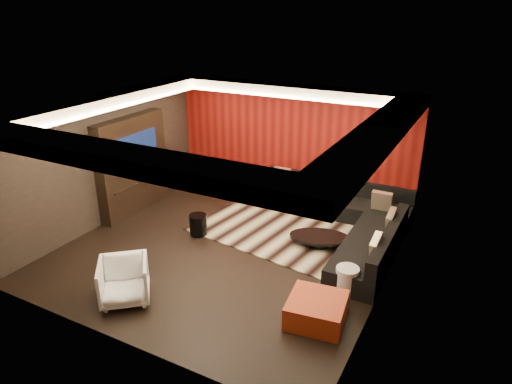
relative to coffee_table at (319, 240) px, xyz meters
The scene contains 26 objects.
floor 1.81m from the coffee_table, 148.12° to the right, with size 6.00×6.00×0.02m, color black.
ceiling 3.24m from the coffee_table, 148.12° to the right, with size 6.00×6.00×0.02m, color silver.
wall_back 2.87m from the coffee_table, 126.77° to the left, with size 6.00×0.02×2.80m, color black.
wall_left 4.82m from the coffee_table, 168.14° to the right, with size 0.02×6.00×2.80m, color black.
wall_right 2.17m from the coffee_table, 32.94° to the right, with size 0.02×6.00×2.80m, color black.
red_feature_wall 2.84m from the coffee_table, 127.31° to the left, with size 5.98×0.05×2.78m, color #6B0C0A.
soffit_back 3.47m from the coffee_table, 131.35° to the left, with size 6.00×0.60×0.22m, color silver.
soffit_front 4.72m from the coffee_table, 112.79° to the right, with size 6.00×0.60×0.22m, color silver.
soffit_left 5.05m from the coffee_table, 167.29° to the right, with size 0.60×4.80×0.22m, color silver.
soffit_right 2.98m from the coffee_table, 39.36° to the right, with size 0.60×4.80×0.22m, color silver.
cove_back 3.24m from the coffee_table, 137.55° to the left, with size 4.80×0.08×0.04m, color #FFD899.
cove_front 4.42m from the coffee_table, 114.86° to the right, with size 4.80×0.08×0.04m, color #FFD899.
cove_left 4.72m from the coffee_table, 166.23° to the right, with size 0.08×4.80×0.04m, color #FFD899.
cove_right 2.78m from the coffee_table, 49.20° to the right, with size 0.08×4.80×0.04m, color #FFD899.
tv_surround 4.51m from the coffee_table, behind, with size 0.30×2.00×2.20m, color black.
tv_screen 4.44m from the coffee_table, behind, with size 0.04×1.30×0.80m, color black.
tv_shelf 4.28m from the coffee_table, behind, with size 0.04×1.60×0.04m, color black.
rug 0.83m from the coffee_table, 141.26° to the left, with size 4.00×3.00×0.02m, color #BDB38A.
coffee_table is the anchor object (origin of this frame).
drum_stool 2.51m from the coffee_table, 163.00° to the right, with size 0.36×0.36×0.43m, color black.
striped_pouf 2.83m from the coffee_table, 147.96° to the left, with size 0.66×0.66×0.36m, color beige.
white_side_table 1.63m from the coffee_table, 53.56° to the right, with size 0.38×0.38×0.48m, color silver.
orange_ottoman 2.35m from the coffee_table, 70.63° to the right, with size 0.85×0.85×0.38m, color maroon.
armchair 3.84m from the coffee_table, 124.35° to the right, with size 0.76×0.78×0.71m, color white.
sectional_sofa 0.94m from the coffee_table, 77.69° to the left, with size 3.65×3.50×0.75m.
throw_pillows 1.09m from the coffee_table, 74.75° to the left, with size 3.13×2.84×0.50m.
Camera 1 is at (4.14, -6.72, 4.49)m, focal length 32.00 mm.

